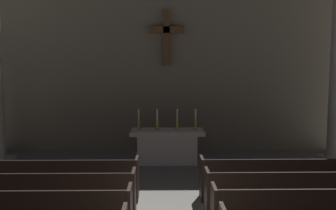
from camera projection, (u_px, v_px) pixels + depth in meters
pew_left_row_3 at (44, 194)px, 7.59m from camera, size 3.55×0.50×0.95m
pew_left_row_4 at (57, 179)px, 8.58m from camera, size 3.55×0.50×0.95m
pew_right_row_3 at (296, 193)px, 7.68m from camera, size 3.55×0.50×0.95m
pew_right_row_4 at (280, 178)px, 8.67m from camera, size 3.55×0.50×0.95m
altar at (167, 145)px, 11.78m from camera, size 2.20×0.90×1.01m
candlestick_outer_left at (139, 123)px, 11.69m from camera, size 0.16×0.16×0.63m
candlestick_inner_left at (157, 123)px, 11.70m from camera, size 0.16×0.16×0.63m
candlestick_inner_right at (177, 123)px, 11.71m from camera, size 0.16×0.16×0.63m
candlestick_outer_right at (196, 123)px, 11.72m from camera, size 0.16×0.16×0.63m
apse_with_cross at (166, 49)px, 13.20m from camera, size 11.29×0.47×6.94m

